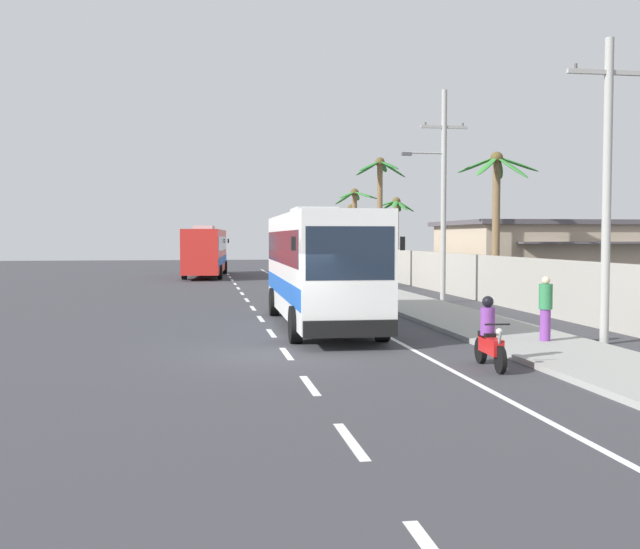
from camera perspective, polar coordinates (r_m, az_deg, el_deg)
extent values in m
plane|color=#3A3A3F|center=(18.51, -2.44, -6.25)|extent=(160.00, 160.00, 0.00)
cube|color=#999993|center=(29.67, 8.45, -2.71)|extent=(3.20, 90.00, 0.14)
cube|color=white|center=(11.00, 2.35, -12.55)|extent=(0.16, 2.00, 0.01)
cube|color=white|center=(14.92, -0.79, -8.45)|extent=(0.16, 2.00, 0.01)
cube|color=white|center=(18.90, -2.58, -6.05)|extent=(0.16, 2.00, 0.01)
cube|color=white|center=(22.92, -3.74, -4.48)|extent=(0.16, 2.00, 0.01)
cube|color=white|center=(26.96, -4.54, -3.38)|extent=(0.16, 2.00, 0.01)
cube|color=white|center=(31.00, -5.14, -2.57)|extent=(0.16, 2.00, 0.01)
cube|color=white|center=(35.06, -5.60, -1.95)|extent=(0.16, 2.00, 0.01)
cube|color=white|center=(39.12, -5.96, -1.45)|extent=(0.16, 2.00, 0.01)
cube|color=white|center=(43.18, -6.26, -1.05)|extent=(0.16, 2.00, 0.01)
cube|color=white|center=(47.25, -6.50, -0.72)|extent=(0.16, 2.00, 0.01)
cube|color=white|center=(51.32, -6.71, -0.44)|extent=(0.16, 2.00, 0.01)
cube|color=white|center=(55.39, -6.88, -0.20)|extent=(0.16, 2.00, 0.01)
cube|color=white|center=(59.46, -7.03, 0.01)|extent=(0.16, 2.00, 0.01)
cube|color=white|center=(63.53, -7.16, 0.19)|extent=(0.16, 2.00, 0.01)
cube|color=white|center=(67.60, -7.28, 0.35)|extent=(0.16, 2.00, 0.01)
cube|color=white|center=(33.73, 0.24, -2.12)|extent=(0.14, 70.00, 0.01)
cube|color=#9E998E|center=(34.63, 12.47, -0.30)|extent=(0.24, 60.00, 2.13)
cube|color=white|center=(24.66, -0.07, 0.77)|extent=(2.69, 11.38, 3.28)
cube|color=#192333|center=(24.84, -0.13, 2.11)|extent=(2.70, 10.47, 1.05)
cube|color=#192333|center=(19.09, 2.30, 1.63)|extent=(2.30, 0.14, 1.38)
cube|color=blue|center=(24.70, -0.07, -0.95)|extent=(2.72, 11.15, 0.59)
cube|color=black|center=(19.14, 2.34, -4.17)|extent=(2.45, 0.20, 0.44)
cube|color=#B7B7B7|center=(26.06, -0.51, 4.79)|extent=(1.42, 2.52, 0.28)
cube|color=black|center=(19.60, 6.31, 2.37)|extent=(0.12, 0.08, 0.36)
cube|color=black|center=(19.09, -2.04, 2.37)|extent=(0.12, 0.08, 0.36)
cylinder|color=black|center=(21.10, 4.76, -3.71)|extent=(0.34, 1.05, 1.04)
cylinder|color=black|center=(20.69, -1.89, -3.83)|extent=(0.34, 1.05, 1.04)
cylinder|color=black|center=(28.30, 1.43, -2.03)|extent=(0.34, 1.05, 1.04)
cylinder|color=black|center=(27.99, -3.53, -2.09)|extent=(0.34, 1.05, 1.04)
cube|color=red|center=(56.23, -8.71, 1.81)|extent=(3.44, 12.54, 3.10)
cube|color=#192333|center=(56.03, -8.73, 2.36)|extent=(3.40, 11.56, 0.99)
cube|color=#192333|center=(62.37, -8.32, 2.34)|extent=(2.30, 0.28, 1.30)
cube|color=blue|center=(56.25, -8.71, 1.10)|extent=(3.46, 12.30, 0.56)
cube|color=black|center=(62.50, -8.30, 0.68)|extent=(2.46, 0.35, 0.44)
cube|color=#B7B7B7|center=(54.69, -8.84, 3.55)|extent=(1.58, 2.82, 0.28)
cube|color=black|center=(62.26, -9.65, 2.54)|extent=(0.13, 0.09, 0.36)
cube|color=black|center=(62.08, -7.01, 2.56)|extent=(0.13, 0.09, 0.36)
cylinder|color=black|center=(60.69, -9.57, 0.54)|extent=(0.40, 1.06, 1.04)
cylinder|color=black|center=(60.53, -7.26, 0.55)|extent=(0.40, 1.06, 1.04)
cylinder|color=black|center=(52.68, -10.31, 0.18)|extent=(0.40, 1.06, 1.04)
cylinder|color=black|center=(52.50, -7.65, 0.20)|extent=(0.40, 1.06, 1.04)
cylinder|color=black|center=(16.58, 13.59, -6.35)|extent=(0.14, 0.61, 0.60)
cylinder|color=black|center=(17.85, 12.16, -5.68)|extent=(0.16, 0.61, 0.60)
cube|color=red|center=(17.13, 12.91, -5.30)|extent=(0.31, 1.11, 0.36)
cube|color=black|center=(17.39, 12.61, -4.51)|extent=(0.28, 0.61, 0.12)
cylinder|color=gray|center=(16.64, 13.47, -5.26)|extent=(0.08, 0.32, 0.67)
cylinder|color=black|center=(16.68, 13.38, -3.72)|extent=(0.56, 0.07, 0.04)
sphere|color=#EAEACC|center=(16.59, 13.50, -4.25)|extent=(0.14, 0.14, 0.14)
cylinder|color=#75388E|center=(17.31, 12.67, -3.50)|extent=(0.32, 0.32, 0.63)
sphere|color=black|center=(17.26, 12.68, -2.03)|extent=(0.26, 0.26, 0.26)
cylinder|color=black|center=(32.60, 2.72, -1.78)|extent=(0.15, 0.61, 0.60)
cylinder|color=black|center=(33.94, 2.42, -1.59)|extent=(0.17, 0.61, 0.60)
cube|color=black|center=(33.20, 2.58, -1.31)|extent=(0.32, 1.12, 0.36)
cube|color=black|center=(33.49, 2.51, -0.93)|extent=(0.28, 0.62, 0.12)
cylinder|color=gray|center=(32.69, 2.69, -1.24)|extent=(0.08, 0.32, 0.67)
cylinder|color=black|center=(32.76, 2.67, -0.46)|extent=(0.56, 0.08, 0.04)
sphere|color=#EAEACC|center=(32.65, 2.70, -0.71)|extent=(0.14, 0.14, 0.14)
cylinder|color=#2D7A47|center=(33.42, 2.53, -0.41)|extent=(0.32, 0.32, 0.61)
sphere|color=black|center=(33.40, 2.53, 0.33)|extent=(0.26, 0.26, 0.26)
cylinder|color=#75388E|center=(21.05, 16.80, -3.70)|extent=(0.28, 0.28, 0.86)
cylinder|color=#2D7A47|center=(20.98, 16.83, -1.62)|extent=(0.36, 0.36, 0.68)
sphere|color=beige|center=(20.95, 16.85, -0.43)|extent=(0.22, 0.22, 0.22)
cylinder|color=#9E9E99|center=(21.81, 21.03, 5.86)|extent=(0.24, 0.24, 8.29)
cube|color=#9E9E99|center=(22.22, 21.18, 14.18)|extent=(2.40, 0.12, 0.12)
cylinder|color=#4C4742|center=(21.79, 18.93, 14.77)|extent=(0.08, 0.08, 0.16)
cylinder|color=#9E9E99|center=(33.87, 9.41, 5.86)|extent=(0.24, 0.24, 9.45)
cube|color=#9E9E99|center=(34.18, 9.45, 11.03)|extent=(2.15, 0.12, 0.12)
cylinder|color=#4C4742|center=(33.94, 8.05, 11.31)|extent=(0.08, 0.08, 0.16)
cylinder|color=#4C4742|center=(34.47, 10.83, 11.15)|extent=(0.08, 0.08, 0.16)
cylinder|color=#9E9E99|center=(33.77, 8.04, 9.17)|extent=(1.71, 0.09, 0.09)
cube|color=#4C4C51|center=(33.53, 6.62, 9.12)|extent=(0.44, 0.24, 0.14)
cylinder|color=brown|center=(50.79, 2.64, 2.88)|extent=(0.34, 0.34, 5.91)
ellipsoid|color=#337F33|center=(51.10, 3.57, 6.04)|extent=(1.74, 0.48, 0.58)
ellipsoid|color=#337F33|center=(51.70, 2.80, 5.99)|extent=(0.94, 1.73, 0.61)
ellipsoid|color=#337F33|center=(51.27, 1.91, 5.84)|extent=(1.42, 1.36, 0.91)
ellipsoid|color=#337F33|center=(50.20, 2.08, 6.08)|extent=(1.51, 1.41, 0.61)
ellipsoid|color=#337F33|center=(50.20, 3.24, 6.11)|extent=(1.07, 1.71, 0.56)
sphere|color=brown|center=(50.88, 2.65, 6.26)|extent=(0.56, 0.56, 0.56)
cylinder|color=brown|center=(50.66, 5.83, 2.52)|extent=(0.34, 0.34, 5.30)
ellipsoid|color=#337F33|center=(50.89, 6.52, 5.20)|extent=(1.32, 0.42, 0.84)
ellipsoid|color=#337F33|center=(51.32, 5.98, 5.21)|extent=(0.90, 1.35, 0.80)
ellipsoid|color=#337F33|center=(51.15, 5.30, 5.28)|extent=(1.04, 1.35, 0.69)
ellipsoid|color=#337F33|center=(50.49, 5.10, 5.40)|extent=(1.44, 0.45, 0.55)
ellipsoid|color=#337F33|center=(50.03, 5.74, 5.37)|extent=(0.87, 1.43, 0.63)
ellipsoid|color=#337F33|center=(50.17, 6.25, 5.26)|extent=(0.77, 1.37, 0.80)
sphere|color=brown|center=(50.71, 5.85, 5.57)|extent=(0.56, 0.56, 0.56)
cylinder|color=brown|center=(34.36, 13.27, 3.24)|extent=(0.35, 0.35, 6.41)
ellipsoid|color=#337F33|center=(34.73, 14.85, 8.14)|extent=(1.95, 0.66, 0.76)
ellipsoid|color=#337F33|center=(35.39, 13.47, 7.90)|extent=(1.18, 1.80, 0.95)
ellipsoid|color=#337F33|center=(34.87, 11.87, 8.18)|extent=(1.63, 1.60, 0.73)
ellipsoid|color=#337F33|center=(33.73, 12.62, 8.08)|extent=(1.62, 1.43, 1.04)
ellipsoid|color=#337F33|center=(33.97, 14.44, 7.94)|extent=(1.16, 1.71, 1.14)
sphere|color=brown|center=(34.54, 13.33, 8.65)|extent=(0.56, 0.56, 0.56)
cylinder|color=brown|center=(44.12, 4.58, 3.77)|extent=(0.33, 0.33, 7.29)
ellipsoid|color=#28702D|center=(44.43, 5.57, 7.99)|extent=(1.60, 0.45, 1.03)
ellipsoid|color=#28702D|center=(45.15, 4.82, 8.19)|extent=(1.08, 1.73, 0.60)
ellipsoid|color=#28702D|center=(44.69, 3.67, 8.08)|extent=(1.48, 1.38, 0.87)
ellipsoid|color=#28702D|center=(43.73, 3.81, 8.26)|extent=(1.64, 1.19, 0.77)
ellipsoid|color=#28702D|center=(43.66, 5.30, 8.31)|extent=(1.07, 1.71, 0.71)
sphere|color=brown|center=(44.33, 4.59, 8.55)|extent=(0.56, 0.56, 0.56)
cylinder|color=brown|center=(55.17, 2.39, 2.42)|extent=(0.31, 0.31, 5.03)
ellipsoid|color=#3D893D|center=(55.43, 3.17, 4.79)|extent=(1.63, 0.50, 0.75)
ellipsoid|color=#3D893D|center=(55.99, 2.62, 4.87)|extent=(1.08, 1.64, 0.57)
ellipsoid|color=#3D893D|center=(55.65, 1.76, 4.74)|extent=(1.33, 1.40, 0.85)
ellipsoid|color=#3D893D|center=(54.62, 1.92, 4.72)|extent=(1.38, 1.27, 0.94)
ellipsoid|color=#3D893D|center=(54.50, 2.71, 4.79)|extent=(0.68, 1.62, 0.83)
sphere|color=brown|center=(55.21, 2.39, 5.08)|extent=(0.56, 0.56, 0.56)
cube|color=tan|center=(42.20, 16.98, 1.17)|extent=(10.21, 8.09, 3.56)
cube|color=#4C474C|center=(42.19, 17.01, 3.75)|extent=(10.82, 8.58, 0.24)
cube|color=#4C474C|center=(38.28, 19.89, 2.30)|extent=(7.14, 0.80, 0.10)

